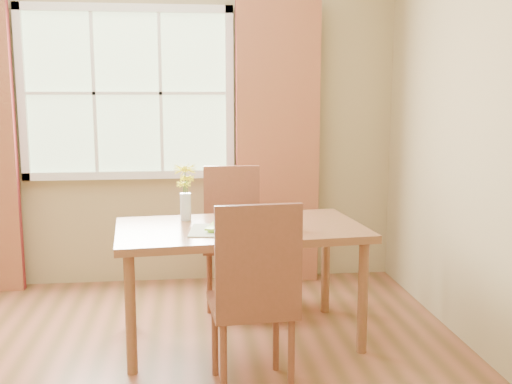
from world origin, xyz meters
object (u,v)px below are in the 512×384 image
object	(u,v)px
flower_vase	(185,187)
water_glass	(286,220)
dining_table	(240,238)
chair_near	(255,291)
chair_far	(232,229)
croissant_sandwich	(236,217)

from	to	relation	value
flower_vase	water_glass	bearing A→B (deg)	-26.74
dining_table	chair_near	bearing A→B (deg)	-94.70
chair_near	flower_vase	bearing A→B (deg)	105.45
chair_far	croissant_sandwich	distance (m)	0.84
chair_far	croissant_sandwich	world-z (taller)	chair_far
chair_near	croissant_sandwich	distance (m)	0.66
dining_table	croissant_sandwich	bearing A→B (deg)	-113.99
dining_table	water_glass	bearing A→B (deg)	-23.30
chair_far	flower_vase	bearing A→B (deg)	-120.39
chair_far	dining_table	bearing A→B (deg)	-87.25
dining_table	flower_vase	bearing A→B (deg)	141.75
chair_far	water_glass	distance (m)	0.86
chair_far	flower_vase	xyz separation A→B (m)	(-0.33, -0.49, 0.39)
dining_table	chair_far	bearing A→B (deg)	84.39
dining_table	chair_near	size ratio (longest dim) A/B	1.54
chair_near	chair_far	xyz separation A→B (m)	(-0.00, 1.41, -0.01)
croissant_sandwich	chair_far	bearing A→B (deg)	88.65
flower_vase	chair_near	bearing A→B (deg)	-70.20
croissant_sandwich	flower_vase	bearing A→B (deg)	134.95
water_glass	flower_vase	bearing A→B (deg)	153.26
croissant_sandwich	flower_vase	world-z (taller)	flower_vase
chair_near	chair_far	world-z (taller)	chair_near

